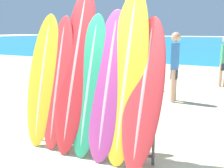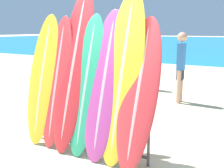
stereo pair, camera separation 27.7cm
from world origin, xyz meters
name	(u,v)px [view 1 (the left image)]	position (x,y,z in m)	size (l,w,h in m)	color
ground_plane	(97,167)	(0.00, 0.00, 0.00)	(160.00, 160.00, 0.00)	beige
surfboard_rack	(89,121)	(-0.33, 0.38, 0.48)	(2.07, 0.04, 0.90)	#47474C
surfboard_slot_0	(43,80)	(-1.20, 0.39, 1.06)	(0.58, 0.63, 2.12)	yellow
surfboard_slot_1	(58,82)	(-0.91, 0.39, 1.04)	(0.49, 0.61, 2.09)	red
surfboard_slot_2	(75,68)	(-0.62, 0.47, 1.27)	(0.58, 0.89, 2.54)	red
surfboard_slot_3	(89,85)	(-0.34, 0.40, 1.05)	(0.53, 0.68, 2.11)	#289E70
surfboard_slot_4	(108,84)	(-0.03, 0.41, 1.08)	(0.58, 0.73, 2.17)	#B23D8E
surfboard_slot_5	(126,76)	(0.23, 0.45, 1.22)	(0.60, 0.78, 2.44)	yellow
surfboard_slot_6	(144,92)	(0.51, 0.40, 1.03)	(0.55, 0.82, 2.06)	red
person_near_water	(175,64)	(0.18, 3.84, 0.98)	(0.24, 0.30, 1.80)	tan
person_mid_beach	(224,60)	(1.25, 6.37, 0.90)	(0.28, 0.25, 1.64)	tan
person_far_left	(134,59)	(-1.33, 4.88, 0.94)	(0.29, 0.27, 1.72)	#A87A5B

